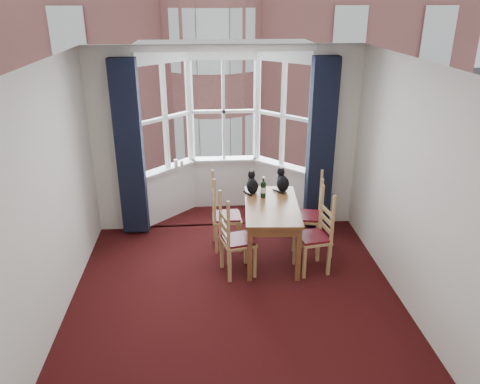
{
  "coord_description": "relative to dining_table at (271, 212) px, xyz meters",
  "views": [
    {
      "loc": [
        -0.32,
        -4.57,
        3.4
      ],
      "look_at": [
        0.12,
        1.05,
        1.05
      ],
      "focal_mm": 35.0,
      "sensor_mm": 36.0,
      "label": 1
    }
  ],
  "objects": [
    {
      "name": "cat_left",
      "position": [
        -0.22,
        0.45,
        0.23
      ],
      "size": [
        0.19,
        0.25,
        0.33
      ],
      "color": "black",
      "rests_on": "dining_table"
    },
    {
      "name": "wall_right",
      "position": [
        1.44,
        -1.18,
        0.71
      ],
      "size": [
        0.0,
        4.5,
        4.5
      ],
      "primitive_type": "plane",
      "rotation": [
        1.57,
        0.0,
        -1.57
      ],
      "color": "silver",
      "rests_on": "floor"
    },
    {
      "name": "chair_left_near",
      "position": [
        -0.58,
        -0.42,
        -0.22
      ],
      "size": [
        0.49,
        0.5,
        0.92
      ],
      "color": "tan",
      "rests_on": "floor"
    },
    {
      "name": "chair_left_far",
      "position": [
        -0.69,
        0.32,
        -0.22
      ],
      "size": [
        0.42,
        0.44,
        0.92
      ],
      "color": "tan",
      "rests_on": "floor"
    },
    {
      "name": "wall_back_pier_left",
      "position": [
        -2.21,
        1.07,
        0.71
      ],
      "size": [
        0.7,
        0.12,
        2.8
      ],
      "primitive_type": "cube",
      "color": "silver",
      "rests_on": "floor"
    },
    {
      "name": "chair_right_far",
      "position": [
        0.64,
        0.23,
        -0.22
      ],
      "size": [
        0.48,
        0.5,
        0.92
      ],
      "color": "tan",
      "rests_on": "floor"
    },
    {
      "name": "cat_right",
      "position": [
        0.23,
        0.5,
        0.24
      ],
      "size": [
        0.23,
        0.28,
        0.35
      ],
      "color": "black",
      "rests_on": "dining_table"
    },
    {
      "name": "ceiling",
      "position": [
        -0.56,
        -1.18,
        2.11
      ],
      "size": [
        4.5,
        4.5,
        0.0
      ],
      "primitive_type": "plane",
      "rotation": [
        3.14,
        0.0,
        0.0
      ],
      "color": "white",
      "rests_on": "floor"
    },
    {
      "name": "wall_back_pier_right",
      "position": [
        1.09,
        1.07,
        0.71
      ],
      "size": [
        0.7,
        0.12,
        2.8
      ],
      "primitive_type": "cube",
      "color": "silver",
      "rests_on": "floor"
    },
    {
      "name": "floor",
      "position": [
        -0.56,
        -1.18,
        -0.69
      ],
      "size": [
        4.5,
        4.5,
        0.0
      ],
      "primitive_type": "plane",
      "color": "black",
      "rests_on": "ground"
    },
    {
      "name": "curtain_right",
      "position": [
        0.86,
        0.89,
        0.66
      ],
      "size": [
        0.38,
        0.22,
        2.6
      ],
      "primitive_type": "cube",
      "color": "black",
      "rests_on": "floor"
    },
    {
      "name": "curtain_left",
      "position": [
        -1.98,
        0.89,
        0.66
      ],
      "size": [
        0.38,
        0.22,
        2.6
      ],
      "primitive_type": "cube",
      "color": "black",
      "rests_on": "floor"
    },
    {
      "name": "wall_near",
      "position": [
        -0.56,
        -3.43,
        0.71
      ],
      "size": [
        4.0,
        0.0,
        4.0
      ],
      "primitive_type": "plane",
      "rotation": [
        -1.57,
        0.0,
        0.0
      ],
      "color": "silver",
      "rests_on": "floor"
    },
    {
      "name": "chair_right_near",
      "position": [
        0.59,
        -0.38,
        -0.22
      ],
      "size": [
        0.46,
        0.48,
        0.92
      ],
      "color": "tan",
      "rests_on": "floor"
    },
    {
      "name": "candle_tall",
      "position": [
        -1.36,
        1.42,
        0.25
      ],
      "size": [
        0.06,
        0.06,
        0.13
      ],
      "primitive_type": "cylinder",
      "color": "white",
      "rests_on": "bay_window"
    },
    {
      "name": "bay_window",
      "position": [
        -0.56,
        1.58,
        0.71
      ],
      "size": [
        2.76,
        0.94,
        2.8
      ],
      "color": "white",
      "rests_on": "floor"
    },
    {
      "name": "candle_short",
      "position": [
        -1.27,
        1.45,
        0.23
      ],
      "size": [
        0.06,
        0.06,
        0.1
      ],
      "primitive_type": "cylinder",
      "color": "white",
      "rests_on": "bay_window"
    },
    {
      "name": "wine_bottle",
      "position": [
        -0.09,
        0.27,
        0.24
      ],
      "size": [
        0.08,
        0.08,
        0.3
      ],
      "color": "black",
      "rests_on": "dining_table"
    },
    {
      "name": "tenement_building",
      "position": [
        -0.56,
        12.83,
        0.91
      ],
      "size": [
        18.4,
        7.8,
        15.2
      ],
      "color": "#96554D",
      "rests_on": "street"
    },
    {
      "name": "street",
      "position": [
        -0.56,
        31.07,
        -6.69
      ],
      "size": [
        80.0,
        80.0,
        0.0
      ],
      "primitive_type": "plane",
      "color": "#333335",
      "rests_on": "ground"
    },
    {
      "name": "wall_left",
      "position": [
        -2.56,
        -1.18,
        0.71
      ],
      "size": [
        0.0,
        4.5,
        4.5
      ],
      "primitive_type": "plane",
      "rotation": [
        1.57,
        0.0,
        1.57
      ],
      "color": "silver",
      "rests_on": "floor"
    },
    {
      "name": "dining_table",
      "position": [
        0.0,
        0.0,
        0.0
      ],
      "size": [
        0.82,
        1.39,
        0.79
      ],
      "color": "brown",
      "rests_on": "floor"
    }
  ]
}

